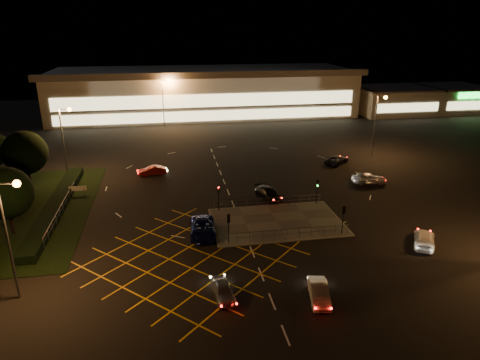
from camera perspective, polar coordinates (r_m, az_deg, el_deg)
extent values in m
plane|color=black|center=(49.41, 2.08, -4.84)|extent=(180.00, 180.00, 0.00)
cube|color=#4C4944|center=(48.06, 4.92, -5.58)|extent=(14.00, 9.00, 0.12)
cube|color=black|center=(57.07, -28.10, -3.77)|extent=(18.00, 30.00, 0.08)
cube|color=black|center=(55.48, -23.29, -3.12)|extent=(2.00, 26.00, 1.00)
cube|color=beige|center=(107.41, -4.81, 11.53)|extent=(70.00, 25.00, 10.00)
cube|color=slate|center=(106.77, -4.90, 14.29)|extent=(72.00, 26.50, 0.60)
cube|color=#FFEAA5|center=(95.07, -4.10, 10.44)|extent=(66.00, 0.20, 3.00)
cube|color=#FFEAA5|center=(95.65, -4.05, 8.55)|extent=(66.00, 0.20, 2.20)
cube|color=beige|center=(113.83, 19.73, 9.91)|extent=(18.00, 14.00, 6.00)
cube|color=slate|center=(113.39, 19.92, 11.47)|extent=(18.80, 14.80, 0.40)
cube|color=#FFEAA5|center=(107.90, 21.50, 8.97)|extent=(15.30, 0.20, 2.00)
cube|color=beige|center=(122.43, 26.38, 9.65)|extent=(14.00, 14.00, 6.00)
cube|color=slate|center=(122.01, 26.61, 11.10)|extent=(14.80, 14.80, 0.40)
cube|color=#FFEAA5|center=(116.93, 28.32, 8.74)|extent=(11.90, 0.20, 2.00)
cube|color=#19E533|center=(116.50, 28.55, 9.88)|extent=(7.00, 0.30, 1.40)
cylinder|color=slate|center=(37.68, -28.50, -7.34)|extent=(0.20, 0.20, 10.00)
cylinder|color=slate|center=(35.70, -28.70, -0.43)|extent=(1.40, 0.12, 0.12)
sphere|color=orange|center=(35.48, -27.63, -0.44)|extent=(0.56, 0.56, 0.56)
cylinder|color=slate|center=(65.45, -22.48, 4.56)|extent=(0.20, 0.20, 10.00)
cylinder|color=slate|center=(64.30, -22.43, 8.72)|extent=(1.40, 0.12, 0.12)
sphere|color=orange|center=(64.17, -21.81, 8.73)|extent=(0.56, 0.56, 0.56)
cylinder|color=slate|center=(73.76, 17.49, 6.77)|extent=(0.20, 0.20, 10.00)
cylinder|color=slate|center=(73.21, 18.38, 10.42)|extent=(1.40, 0.12, 0.12)
sphere|color=orange|center=(73.54, 18.86, 10.37)|extent=(0.56, 0.56, 0.56)
cylinder|color=slate|center=(93.17, -10.22, 9.98)|extent=(0.20, 0.20, 10.00)
cylinder|color=slate|center=(92.48, -9.96, 12.94)|extent=(1.40, 0.12, 0.12)
sphere|color=orange|center=(92.49, -9.52, 12.93)|extent=(0.56, 0.56, 0.56)
cylinder|color=slate|center=(102.99, 13.01, 10.73)|extent=(0.20, 0.20, 10.00)
cylinder|color=slate|center=(102.64, 13.59, 13.37)|extent=(1.40, 0.12, 0.12)
sphere|color=orange|center=(102.92, 13.96, 13.32)|extent=(0.56, 0.56, 0.56)
cylinder|color=black|center=(42.75, -1.52, -6.59)|extent=(0.10, 0.10, 3.00)
cube|color=black|center=(42.22, -1.53, -5.14)|extent=(0.28, 0.18, 0.90)
sphere|color=#19FF33|center=(42.34, -1.56, -5.06)|extent=(0.16, 0.16, 0.16)
cylinder|color=black|center=(45.84, 13.55, -5.26)|extent=(0.10, 0.10, 3.00)
cube|color=black|center=(45.36, 13.67, -3.89)|extent=(0.28, 0.18, 0.90)
sphere|color=#19FF33|center=(45.46, 13.61, -3.82)|extent=(0.16, 0.16, 0.16)
cylinder|color=black|center=(49.96, -2.87, -2.53)|extent=(0.10, 0.10, 3.00)
cube|color=black|center=(49.52, -2.89, -1.25)|extent=(0.28, 0.18, 0.90)
sphere|color=#FF0C0C|center=(49.40, -2.87, -1.30)|extent=(0.16, 0.16, 0.16)
cylinder|color=black|center=(52.64, 10.21, -1.64)|extent=(0.10, 0.10, 3.00)
cube|color=black|center=(52.21, 10.29, -0.41)|extent=(0.28, 0.18, 0.90)
sphere|color=#19FF33|center=(52.10, 10.34, -0.46)|extent=(0.16, 0.16, 0.16)
cylinder|color=black|center=(63.74, -26.26, 0.24)|extent=(0.36, 0.36, 2.88)
sphere|color=black|center=(62.76, -26.75, 3.27)|extent=(5.76, 5.76, 5.76)
cylinder|color=black|center=(50.72, -28.14, -5.01)|extent=(0.36, 0.36, 2.70)
sphere|color=black|center=(49.55, -28.76, -1.53)|extent=(5.40, 5.40, 5.40)
imported|color=silver|center=(35.58, -2.30, -14.46)|extent=(1.83, 3.83, 1.27)
imported|color=silver|center=(35.82, 10.50, -14.51)|extent=(2.18, 4.23, 1.33)
imported|color=#0C144B|center=(45.06, -5.01, -6.40)|extent=(2.83, 5.67, 1.54)
imported|color=black|center=(54.18, 3.82, -1.79)|extent=(3.29, 4.99, 1.34)
imported|color=#BBBDC3|center=(61.69, 16.79, 0.24)|extent=(4.86, 2.66, 1.57)
imported|color=maroon|center=(63.77, -11.60, 1.23)|extent=(4.16, 1.88, 1.32)
imported|color=black|center=(69.29, 12.80, 2.64)|extent=(4.98, 4.59, 1.29)
imported|color=white|center=(46.70, 23.37, -7.23)|extent=(4.10, 5.01, 1.37)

